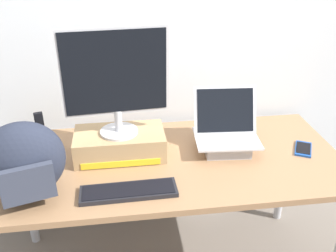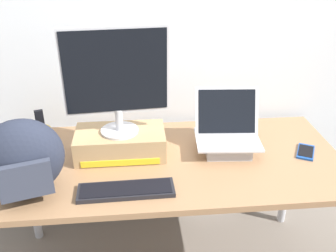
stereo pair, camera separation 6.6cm
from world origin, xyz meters
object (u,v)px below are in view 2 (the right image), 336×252
(external_keyboard, at_px, (126,190))
(messenger_backpack, at_px, (23,158))
(desktop_monitor, at_px, (116,78))
(cell_phone, at_px, (306,152))
(toner_box_yellow, at_px, (120,143))
(plush_toy, at_px, (45,132))
(coffee_mug, at_px, (37,146))
(open_laptop, at_px, (227,139))

(external_keyboard, xyz_separation_m, messenger_backpack, (-0.41, 0.05, 0.16))
(desktop_monitor, bearing_deg, cell_phone, -9.35)
(toner_box_yellow, relative_size, plush_toy, 5.28)
(coffee_mug, bearing_deg, external_keyboard, -38.70)
(toner_box_yellow, distance_m, open_laptop, 0.53)
(external_keyboard, bearing_deg, coffee_mug, 140.24)
(open_laptop, bearing_deg, desktop_monitor, -177.03)
(open_laptop, distance_m, cell_phone, 0.40)
(open_laptop, distance_m, coffee_mug, 0.95)
(open_laptop, bearing_deg, messenger_backpack, -159.89)
(desktop_monitor, relative_size, cell_phone, 3.05)
(desktop_monitor, height_order, coffee_mug, desktop_monitor)
(toner_box_yellow, height_order, open_laptop, open_laptop)
(coffee_mug, bearing_deg, desktop_monitor, -4.60)
(desktop_monitor, bearing_deg, external_keyboard, -89.61)
(toner_box_yellow, distance_m, external_keyboard, 0.33)
(external_keyboard, distance_m, messenger_backpack, 0.45)
(messenger_backpack, bearing_deg, coffee_mug, 78.69)
(open_laptop, height_order, cell_phone, open_laptop)
(open_laptop, height_order, external_keyboard, open_laptop)
(external_keyboard, distance_m, coffee_mug, 0.56)
(open_laptop, relative_size, messenger_backpack, 0.87)
(coffee_mug, height_order, cell_phone, coffee_mug)
(desktop_monitor, xyz_separation_m, external_keyboard, (0.03, -0.32, -0.39))
(coffee_mug, height_order, plush_toy, coffee_mug)
(open_laptop, height_order, messenger_backpack, messenger_backpack)
(coffee_mug, bearing_deg, messenger_backpack, -85.22)
(toner_box_yellow, height_order, desktop_monitor, desktop_monitor)
(desktop_monitor, relative_size, coffee_mug, 3.94)
(toner_box_yellow, xyz_separation_m, external_keyboard, (0.03, -0.32, -0.05))
(toner_box_yellow, xyz_separation_m, cell_phone, (0.92, -0.08, -0.06))
(toner_box_yellow, relative_size, open_laptop, 1.31)
(desktop_monitor, relative_size, open_laptop, 1.52)
(cell_phone, bearing_deg, coffee_mug, -157.36)
(external_keyboard, relative_size, cell_phone, 2.47)
(plush_toy, bearing_deg, messenger_backpack, -87.65)
(external_keyboard, distance_m, cell_phone, 0.93)
(messenger_backpack, distance_m, coffee_mug, 0.33)
(desktop_monitor, relative_size, plush_toy, 6.16)
(desktop_monitor, xyz_separation_m, plush_toy, (-0.41, 0.19, -0.36))
(messenger_backpack, xyz_separation_m, cell_phone, (1.31, 0.19, -0.16))
(toner_box_yellow, height_order, cell_phone, toner_box_yellow)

